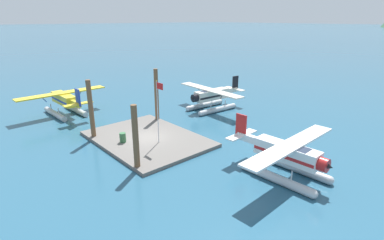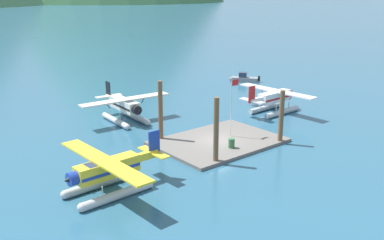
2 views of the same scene
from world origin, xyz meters
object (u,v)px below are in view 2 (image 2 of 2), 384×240
seaplane_yellow_port_aft (107,173)px  boat_grey_open_east (244,79)px  seaplane_cream_bow_left (125,108)px  fuel_drum (231,143)px  seaplane_white_stbd_fwd (275,100)px  flagpole (232,100)px

seaplane_yellow_port_aft → boat_grey_open_east: size_ratio=2.46×
seaplane_yellow_port_aft → boat_grey_open_east: (36.42, 21.63, -1.09)m
seaplane_cream_bow_left → boat_grey_open_east: (26.12, 6.99, -1.09)m
fuel_drum → boat_grey_open_east: size_ratio=0.21×
seaplane_white_stbd_fwd → boat_grey_open_east: bearing=55.4°
seaplane_cream_bow_left → boat_grey_open_east: seaplane_cream_bow_left is taller
flagpole → seaplane_cream_bow_left: 12.92m
seaplane_white_stbd_fwd → flagpole: bearing=-161.4°
flagpole → seaplane_yellow_port_aft: bearing=-169.1°
seaplane_white_stbd_fwd → seaplane_cream_bow_left: size_ratio=1.00×
flagpole → seaplane_yellow_port_aft: size_ratio=0.55×
seaplane_cream_bow_left → seaplane_yellow_port_aft: size_ratio=1.00×
flagpole → seaplane_yellow_port_aft: 15.77m
fuel_drum → seaplane_cream_bow_left: (-2.65, 14.10, 0.84)m
seaplane_cream_bow_left → boat_grey_open_east: size_ratio=2.47×
flagpole → boat_grey_open_east: flagpole is taller
fuel_drum → boat_grey_open_east: 31.56m
fuel_drum → seaplane_yellow_port_aft: size_ratio=0.08×
flagpole → seaplane_white_stbd_fwd: size_ratio=0.55×
fuel_drum → seaplane_cream_bow_left: seaplane_cream_bow_left is taller
flagpole → seaplane_cream_bow_left: bearing=113.2°
seaplane_yellow_port_aft → boat_grey_open_east: bearing=30.7°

